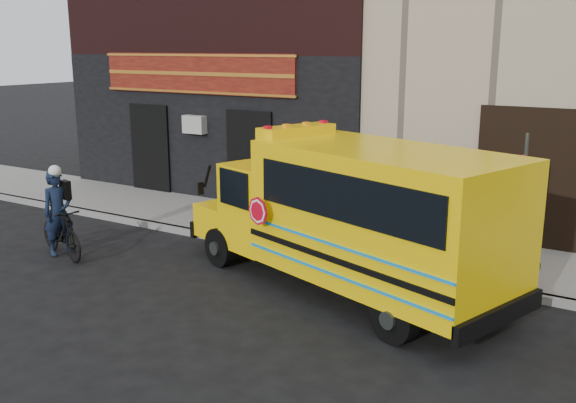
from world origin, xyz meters
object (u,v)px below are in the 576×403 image
(school_bus, at_px, (355,214))
(bicycle, at_px, (61,232))
(sign_pole, at_px, (521,206))
(cyclist, at_px, (58,215))

(school_bus, relative_size, bicycle, 3.90)
(bicycle, bearing_deg, sign_pole, -55.07)
(school_bus, height_order, cyclist, school_bus)
(school_bus, height_order, sign_pole, sign_pole)
(sign_pole, bearing_deg, bicycle, -161.58)
(school_bus, distance_m, bicycle, 6.44)
(cyclist, bearing_deg, sign_pole, -58.12)
(school_bus, xyz_separation_m, cyclist, (-6.33, -1.27, -0.60))
(sign_pole, distance_m, cyclist, 9.29)
(school_bus, bearing_deg, cyclist, -168.65)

